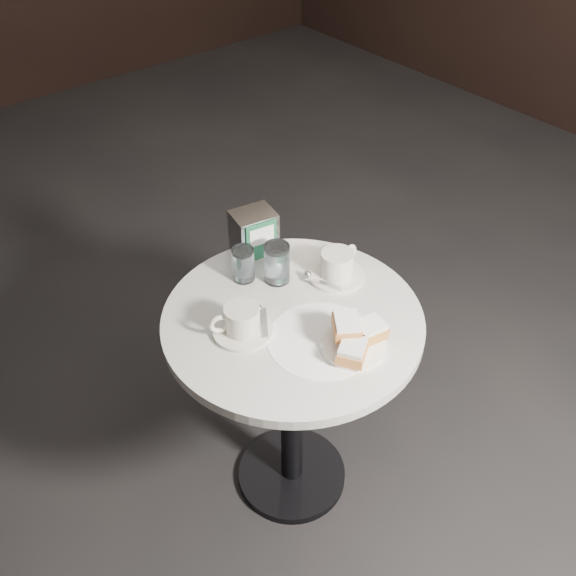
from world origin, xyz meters
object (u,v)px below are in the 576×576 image
at_px(beignet_plate, 355,339).
at_px(coffee_cup_right, 337,266).
at_px(water_glass_left, 243,265).
at_px(water_glass_right, 277,263).
at_px(coffee_cup_left, 242,322).
at_px(napkin_dispenser, 254,234).
at_px(cafe_table, 292,367).

relative_size(beignet_plate, coffee_cup_right, 1.09).
relative_size(water_glass_left, water_glass_right, 0.86).
distance_m(coffee_cup_left, water_glass_left, 0.22).
bearing_deg(water_glass_right, beignet_plate, -92.92).
relative_size(coffee_cup_right, napkin_dispenser, 1.33).
bearing_deg(beignet_plate, napkin_dispenser, 84.86).
distance_m(coffee_cup_right, water_glass_right, 0.17).
xyz_separation_m(coffee_cup_right, water_glass_right, (-0.14, 0.10, 0.02)).
height_order(beignet_plate, napkin_dispenser, napkin_dispenser).
bearing_deg(napkin_dispenser, water_glass_right, -89.46).
bearing_deg(water_glass_right, coffee_cup_left, -151.58).
bearing_deg(coffee_cup_left, water_glass_left, 72.09).
height_order(cafe_table, coffee_cup_right, coffee_cup_right).
height_order(cafe_table, water_glass_right, water_glass_right).
xyz_separation_m(beignet_plate, napkin_dispenser, (0.04, 0.47, 0.04)).
xyz_separation_m(coffee_cup_left, coffee_cup_right, (0.34, 0.01, 0.00)).
distance_m(coffee_cup_left, water_glass_right, 0.23).
height_order(beignet_plate, water_glass_left, water_glass_left).
relative_size(cafe_table, coffee_cup_right, 3.97).
bearing_deg(coffee_cup_right, napkin_dispenser, 104.81).
xyz_separation_m(water_glass_left, napkin_dispenser, (0.10, 0.08, 0.02)).
distance_m(beignet_plate, water_glass_left, 0.40).
bearing_deg(napkin_dispenser, cafe_table, -96.42).
height_order(cafe_table, beignet_plate, beignet_plate).
distance_m(coffee_cup_left, napkin_dispenser, 0.34).
distance_m(cafe_table, water_glass_left, 0.32).
relative_size(cafe_table, napkin_dispenser, 5.28).
xyz_separation_m(cafe_table, beignet_plate, (0.05, -0.19, 0.23)).
height_order(water_glass_left, water_glass_right, water_glass_right).
bearing_deg(water_glass_right, napkin_dispenser, 79.59).
xyz_separation_m(cafe_table, coffee_cup_right, (0.20, 0.05, 0.23)).
height_order(water_glass_right, napkin_dispenser, napkin_dispenser).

